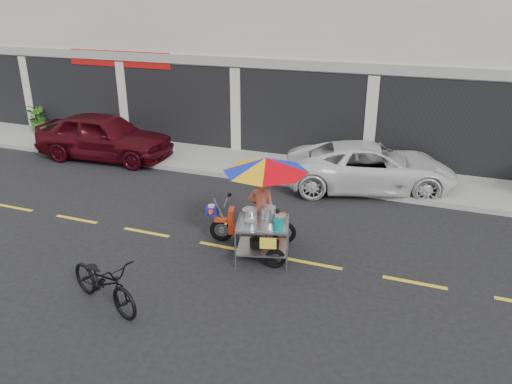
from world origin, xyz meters
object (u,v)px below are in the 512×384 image
(white_pickup, at_px, (370,167))
(food_vendor_rig, at_px, (263,191))
(maroon_sedan, at_px, (104,136))
(near_bicycle, at_px, (104,282))

(white_pickup, height_order, food_vendor_rig, food_vendor_rig)
(maroon_sedan, distance_m, white_pickup, 8.69)
(maroon_sedan, xyz_separation_m, white_pickup, (8.68, 0.38, -0.12))
(maroon_sedan, xyz_separation_m, food_vendor_rig, (7.17, -4.22, 0.64))
(near_bicycle, xyz_separation_m, food_vendor_rig, (1.90, 2.85, 0.93))
(food_vendor_rig, bearing_deg, near_bicycle, -139.64)
(white_pickup, relative_size, near_bicycle, 2.57)
(white_pickup, bearing_deg, maroon_sedan, 75.57)
(near_bicycle, height_order, food_vendor_rig, food_vendor_rig)
(maroon_sedan, bearing_deg, white_pickup, -91.31)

